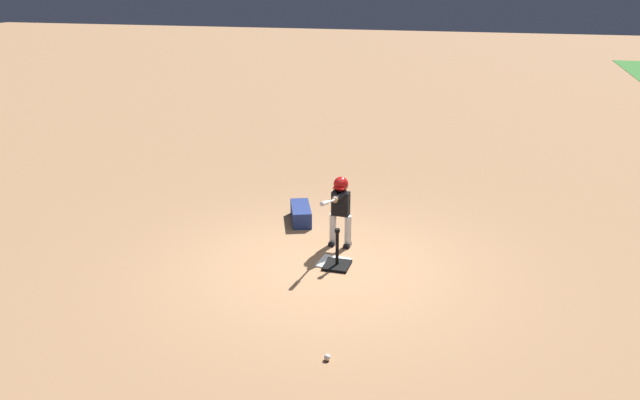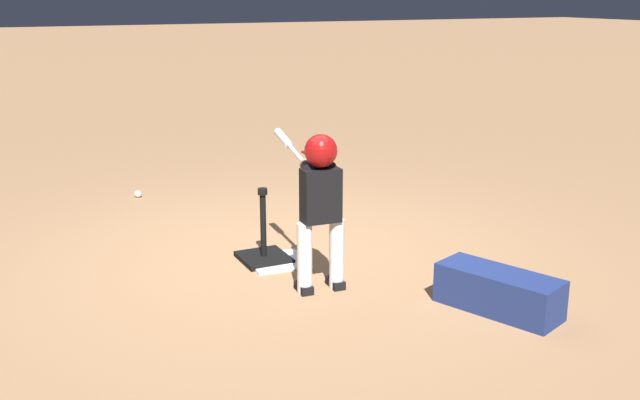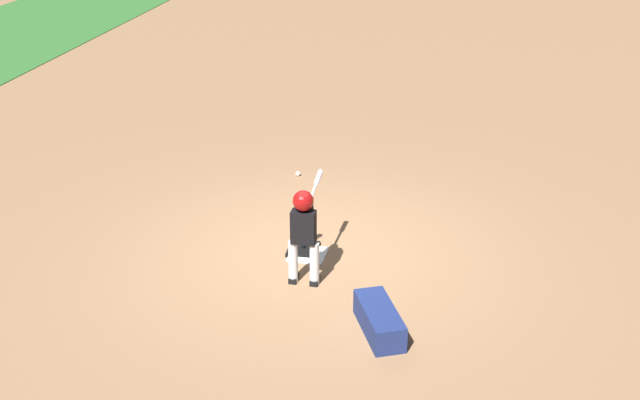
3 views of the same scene
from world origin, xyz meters
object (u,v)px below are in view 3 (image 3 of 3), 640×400
object	(u,v)px
batter_child	(304,224)
baseball	(298,174)
batting_tee	(303,245)
equipment_bag	(379,320)

from	to	relation	value
batter_child	baseball	world-z (taller)	batter_child
batting_tee	equipment_bag	world-z (taller)	batting_tee
batting_tee	equipment_bag	size ratio (longest dim) A/B	0.71
batting_tee	batter_child	distance (m)	0.98
baseball	equipment_bag	xyz separation A→B (m)	(-3.97, -1.56, 0.10)
baseball	batting_tee	bearing A→B (deg)	-168.21
baseball	equipment_bag	size ratio (longest dim) A/B	0.09
baseball	equipment_bag	distance (m)	4.26
batter_child	equipment_bag	xyz separation A→B (m)	(-0.88, -0.92, -0.59)
batting_tee	equipment_bag	distance (m)	1.93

